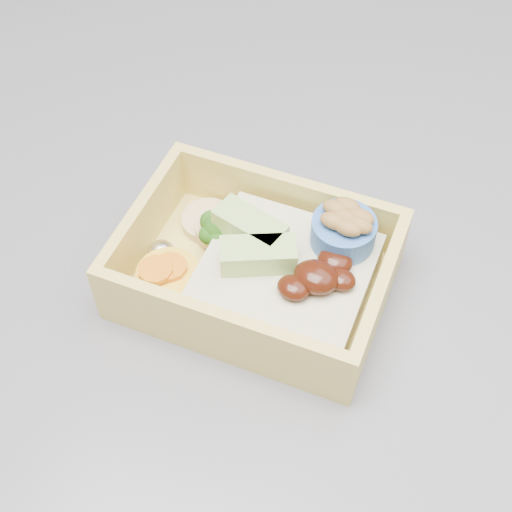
% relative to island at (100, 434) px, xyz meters
% --- Properties ---
extents(ground, '(3.50, 3.50, 0.00)m').
position_rel_island_xyz_m(ground, '(0.00, 0.10, -0.46)').
color(ground, beige).
rests_on(ground, ground).
extents(island, '(1.24, 0.84, 0.92)m').
position_rel_island_xyz_m(island, '(0.00, 0.00, 0.00)').
color(island, brown).
rests_on(island, ground).
extents(bento_box, '(0.17, 0.13, 0.06)m').
position_rel_island_xyz_m(bento_box, '(0.22, -0.00, 0.48)').
color(bento_box, '#DBC45A').
rests_on(bento_box, island).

